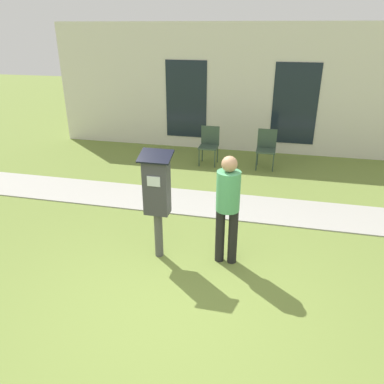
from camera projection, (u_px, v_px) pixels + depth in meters
name	position (u px, v px, depth m)	size (l,w,h in m)	color
ground_plane	(174.00, 304.00, 4.54)	(40.00, 40.00, 0.00)	olive
sidewalk	(214.00, 204.00, 7.06)	(12.00, 1.10, 0.02)	#A3A099
building_facade	(240.00, 89.00, 9.62)	(10.00, 0.26, 3.20)	silver
parking_meter	(157.00, 192.00, 5.10)	(0.44, 0.31, 1.59)	#4C4C4C
person_standing	(228.00, 202.00, 5.01)	(0.32, 0.32, 1.58)	black
outdoor_chair_left	(209.00, 142.00, 9.00)	(0.44, 0.44, 0.90)	#334738
outdoor_chair_middle	(266.00, 146.00, 8.74)	(0.44, 0.44, 0.90)	#334738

